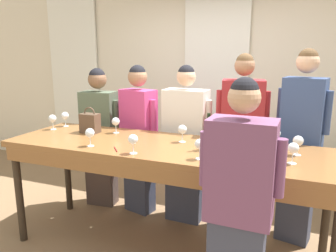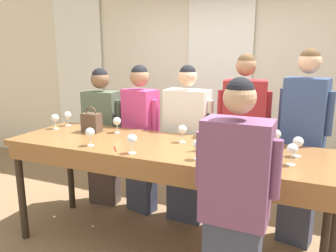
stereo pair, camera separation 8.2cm
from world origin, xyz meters
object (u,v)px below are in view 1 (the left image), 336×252
wine_bottle (208,137)px  wine_glass_front_mid (90,133)px  guest_pink_top (139,138)px  guest_navy_coat (300,146)px  host_pouring (238,211)px  wine_glass_near_host (182,130)px  guest_olive_jacket (100,136)px  wine_glass_front_left (65,116)px  handbag (90,123)px  wine_glass_center_left (298,141)px  wine_glass_front_right (276,134)px  wine_glass_center_right (200,145)px  wine_glass_back_left (293,149)px  wine_glass_back_mid (116,122)px  tasting_bar (163,156)px  guest_cream_sweater (185,145)px  wine_glass_center_mid (52,119)px  wine_glass_back_right (133,140)px

wine_bottle → wine_glass_front_mid: (-0.97, -0.27, 0.00)m
guest_pink_top → guest_navy_coat: 1.68m
guest_pink_top → guest_navy_coat: size_ratio=0.91×
host_pouring → wine_glass_near_host: bearing=129.1°
guest_olive_jacket → host_pouring: (1.85, -1.29, 0.01)m
wine_glass_front_mid → guest_olive_jacket: bearing=119.2°
wine_glass_front_left → wine_glass_near_host: size_ratio=1.00×
handbag → host_pouring: bearing=-26.1°
host_pouring → wine_glass_center_left: bearing=67.3°
wine_glass_front_left → wine_glass_front_right: bearing=0.1°
guest_navy_coat → host_pouring: 1.34m
wine_bottle → wine_glass_center_right: 0.26m
wine_bottle → wine_glass_back_left: 0.67m
wine_glass_front_left → wine_glass_back_left: same height
handbag → wine_glass_back_mid: (0.25, 0.08, 0.01)m
guest_pink_top → wine_glass_back_mid: bearing=-95.6°
tasting_bar → wine_glass_front_mid: (-0.58, -0.25, 0.21)m
tasting_bar → wine_glass_center_left: wine_glass_center_left is taller
guest_pink_top → host_pouring: 1.86m
wine_glass_front_right → handbag: bearing=-175.2°
guest_cream_sweater → host_pouring: size_ratio=1.01×
wine_glass_front_right → guest_olive_jacket: guest_olive_jacket is taller
wine_glass_center_right → guest_pink_top: guest_pink_top is taller
wine_glass_center_left → wine_glass_center_mid: size_ratio=1.00×
wine_glass_front_right → wine_glass_back_left: 0.43m
wine_glass_back_mid → wine_glass_front_mid: bearing=-85.7°
wine_glass_front_left → wine_glass_near_host: same height
guest_navy_coat → wine_glass_front_right: bearing=-120.5°
wine_glass_front_right → wine_glass_front_left: bearing=-179.9°
guest_olive_jacket → guest_pink_top: size_ratio=0.97×
guest_cream_sweater → wine_glass_center_mid: bearing=-157.6°
wine_glass_front_mid → wine_glass_center_right: 0.97m
tasting_bar → wine_glass_front_mid: size_ratio=18.22×
wine_glass_back_left → guest_cream_sweater: (-1.07, 0.76, -0.29)m
wine_glass_back_left → wine_glass_back_right: bearing=-170.1°
wine_glass_front_left → wine_glass_center_left: same height
wine_glass_front_mid → host_pouring: size_ratio=0.09×
handbag → wine_glass_front_right: size_ratio=1.66×
wine_bottle → wine_glass_back_mid: bearing=167.3°
wine_glass_center_mid → guest_olive_jacket: size_ratio=0.10×
wine_bottle → wine_glass_back_mid: size_ratio=1.96×
wine_glass_front_right → wine_glass_back_mid: size_ratio=1.00×
wine_glass_back_left → guest_olive_jacket: bearing=160.5°
handbag → wine_glass_back_right: 0.86m
wine_glass_back_right → tasting_bar: bearing=66.0°
wine_glass_front_right → wine_glass_back_left: same height
wine_glass_back_left → wine_glass_back_right: size_ratio=1.00×
guest_navy_coat → host_pouring: size_ratio=1.10×
wine_glass_near_host → guest_cream_sweater: 0.59m
wine_glass_back_left → wine_glass_center_right: bearing=-167.3°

